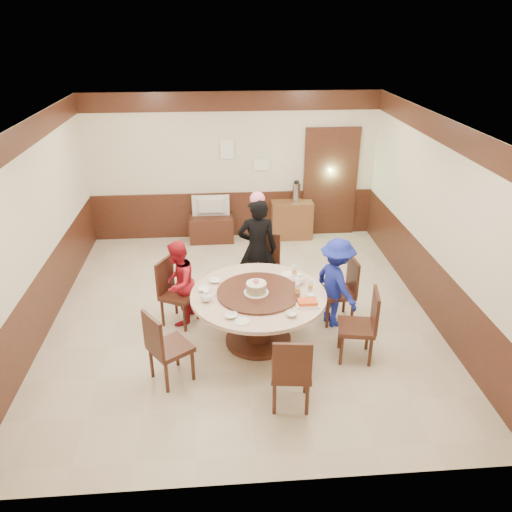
{
  "coord_description": "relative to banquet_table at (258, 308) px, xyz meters",
  "views": [
    {
      "loc": [
        -0.29,
        -6.33,
        4.0
      ],
      "look_at": [
        0.18,
        -0.31,
        1.1
      ],
      "focal_mm": 35.0,
      "sensor_mm": 36.0,
      "label": 1
    }
  ],
  "objects": [
    {
      "name": "saucer_far",
      "position": [
        0.45,
        0.5,
        0.22
      ],
      "size": [
        0.18,
        0.18,
        0.01
      ],
      "primitive_type": "cylinder",
      "color": "white",
      "rests_on": "banquet_table"
    },
    {
      "name": "chair_5",
      "position": [
        1.23,
        -0.44,
        -0.23
      ],
      "size": [
        0.52,
        0.51,
        0.97
      ],
      "rotation": [
        0.0,
        0.0,
        7.68
      ],
      "color": "#3C1C12",
      "rests_on": "ground"
    },
    {
      "name": "teapot_left",
      "position": [
        -0.67,
        -0.14,
        0.28
      ],
      "size": [
        0.17,
        0.15,
        0.13
      ],
      "primitive_type": "ellipsoid",
      "color": "white",
      "rests_on": "banquet_table"
    },
    {
      "name": "chair_2",
      "position": [
        -1.1,
        0.57,
        -0.23
      ],
      "size": [
        0.6,
        0.59,
        0.97
      ],
      "rotation": [
        0.0,
        0.0,
        4.23
      ],
      "color": "#3C1C12",
      "rests_on": "ground"
    },
    {
      "name": "person_blue",
      "position": [
        1.12,
        0.37,
        0.12
      ],
      "size": [
        0.77,
        0.97,
        1.31
      ],
      "primitive_type": "imported",
      "rotation": [
        0.0,
        0.0,
        1.96
      ],
      "color": "#18249E",
      "rests_on": "ground"
    },
    {
      "name": "bowl_1",
      "position": [
        0.35,
        -0.56,
        0.24
      ],
      "size": [
        0.15,
        0.15,
        0.05
      ],
      "primitive_type": "imported",
      "color": "white",
      "rests_on": "banquet_table"
    },
    {
      "name": "bottle_1",
      "position": [
        0.68,
        0.0,
        0.3
      ],
      "size": [
        0.06,
        0.06,
        0.16
      ],
      "primitive_type": "cylinder",
      "color": "white",
      "rests_on": "banquet_table"
    },
    {
      "name": "notice_left",
      "position": [
        -0.28,
        3.67,
        1.22
      ],
      "size": [
        0.25,
        0.0,
        0.35
      ],
      "primitive_type": "cube",
      "color": "white",
      "rests_on": "room"
    },
    {
      "name": "tv_stand",
      "position": [
        -0.63,
        3.46,
        -0.28
      ],
      "size": [
        0.85,
        0.45,
        0.5
      ],
      "primitive_type": "cube",
      "color": "#3C1C12",
      "rests_on": "ground"
    },
    {
      "name": "chair_3",
      "position": [
        -1.12,
        -0.7,
        -0.23
      ],
      "size": [
        0.62,
        0.61,
        0.97
      ],
      "rotation": [
        0.0,
        0.0,
        5.32
      ],
      "color": "#3C1C12",
      "rests_on": "ground"
    },
    {
      "name": "person_standing",
      "position": [
        0.09,
        1.22,
        0.29
      ],
      "size": [
        0.62,
        0.42,
        1.64
      ],
      "primitive_type": "imported",
      "rotation": [
        0.0,
        0.0,
        3.09
      ],
      "color": "black",
      "rests_on": "ground"
    },
    {
      "name": "room",
      "position": [
        -0.17,
        0.73,
        0.55
      ],
      "size": [
        6.0,
        6.04,
        2.84
      ],
      "color": "beige",
      "rests_on": "ground"
    },
    {
      "name": "notice_right",
      "position": [
        0.37,
        3.67,
        0.92
      ],
      "size": [
        0.3,
        0.0,
        0.22
      ],
      "primitive_type": "cube",
      "color": "white",
      "rests_on": "room"
    },
    {
      "name": "television",
      "position": [
        -0.63,
        3.46,
        0.17
      ],
      "size": [
        0.72,
        0.1,
        0.41
      ],
      "primitive_type": "imported",
      "rotation": [
        0.0,
        0.0,
        3.14
      ],
      "color": "gray",
      "rests_on": "tv_stand"
    },
    {
      "name": "bowl_0",
      "position": [
        -0.56,
        0.36,
        0.24
      ],
      "size": [
        0.16,
        0.16,
        0.04
      ],
      "primitive_type": "imported",
      "color": "white",
      "rests_on": "banquet_table"
    },
    {
      "name": "bottle_0",
      "position": [
        0.5,
        -0.06,
        0.3
      ],
      "size": [
        0.06,
        0.06,
        0.16
      ],
      "primitive_type": "cylinder",
      "color": "white",
      "rests_on": "banquet_table"
    },
    {
      "name": "thermos",
      "position": [
        1.02,
        3.49,
        0.41
      ],
      "size": [
        0.15,
        0.15,
        0.38
      ],
      "primitive_type": "cylinder",
      "color": "silver",
      "rests_on": "side_cabinet"
    },
    {
      "name": "teapot_right",
      "position": [
        0.57,
        0.22,
        0.28
      ],
      "size": [
        0.17,
        0.15,
        0.13
      ],
      "primitive_type": "ellipsoid",
      "color": "white",
      "rests_on": "banquet_table"
    },
    {
      "name": "bowl_2",
      "position": [
        -0.37,
        -0.54,
        0.24
      ],
      "size": [
        0.16,
        0.16,
        0.04
      ],
      "primitive_type": "imported",
      "color": "white",
      "rests_on": "banquet_table"
    },
    {
      "name": "saucer_near",
      "position": [
        -0.25,
        -0.65,
        0.22
      ],
      "size": [
        0.18,
        0.18,
        0.01
      ],
      "primitive_type": "cylinder",
      "color": "white",
      "rests_on": "banquet_table"
    },
    {
      "name": "bowl_4",
      "position": [
        -0.71,
        0.14,
        0.24
      ],
      "size": [
        0.16,
        0.16,
        0.04
      ],
      "primitive_type": "imported",
      "color": "white",
      "rests_on": "banquet_table"
    },
    {
      "name": "birthday_cake",
      "position": [
        -0.03,
        -0.03,
        0.32
      ],
      "size": [
        0.32,
        0.32,
        0.21
      ],
      "color": "white",
      "rests_on": "banquet_table"
    },
    {
      "name": "chair_0",
      "position": [
        1.19,
        0.45,
        -0.23
      ],
      "size": [
        0.48,
        0.47,
        0.97
      ],
      "rotation": [
        0.0,
        0.0,
        1.65
      ],
      "color": "#3C1C12",
      "rests_on": "ground"
    },
    {
      "name": "bowl_3",
      "position": [
        0.66,
        -0.13,
        0.24
      ],
      "size": [
        0.12,
        0.12,
        0.04
      ],
      "primitive_type": "imported",
      "color": "white",
      "rests_on": "banquet_table"
    },
    {
      "name": "banquet_table",
      "position": [
        0.0,
        0.0,
        0.0
      ],
      "size": [
        1.77,
        1.77,
        0.78
      ],
      "color": "#3C1C12",
      "rests_on": "ground"
    },
    {
      "name": "side_cabinet",
      "position": [
        0.95,
        3.49,
        -0.16
      ],
      "size": [
        0.8,
        0.4,
        0.75
      ],
      "primitive_type": "cube",
      "color": "brown",
      "rests_on": "ground"
    },
    {
      "name": "chair_1",
      "position": [
        0.21,
        1.28,
        -0.23
      ],
      "size": [
        0.54,
        0.54,
        0.97
      ],
      "rotation": [
        0.0,
        0.0,
        2.89
      ],
      "color": "#3C1C12",
      "rests_on": "ground"
    },
    {
      "name": "shrimp_platter",
      "position": [
        0.59,
        -0.33,
        0.24
      ],
      "size": [
        0.3,
        0.2,
        0.06
      ],
      "color": "white",
      "rests_on": "banquet_table"
    },
    {
      "name": "bottle_2",
      "position": [
        0.53,
        0.45,
        0.3
      ],
      "size": [
        0.06,
        0.06,
        0.16
      ],
      "primitive_type": "cylinder",
      "color": "white",
      "rests_on": "banquet_table"
    },
    {
      "name": "person_red",
      "position": [
        -1.08,
        0.6,
        0.09
      ],
      "size": [
        0.61,
        0.7,
        1.25
      ],
      "primitive_type": "imported",
      "rotation": [
        0.0,
        0.0,
        4.46
      ],
      "color": "#B41826",
      "rests_on": "ground"
    },
    {
      "name": "chair_4",
      "position": [
        0.26,
        -1.25,
        -0.23
      ],
      "size": [
        0.49,
        0.5,
        0.97
      ],
      "rotation": [
        0.0,
        0.0,
        6.17
      ],
      "color": "#3C1C12",
      "rests_on": "ground"
    }
  ]
}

